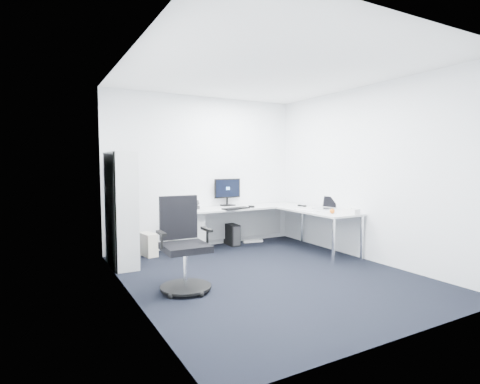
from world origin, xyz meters
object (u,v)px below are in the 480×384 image
monitor (228,192)px  task_chair (185,245)px  l_desk (250,229)px  bookshelf (121,209)px  laptop (323,203)px

monitor → task_chair: bearing=-131.9°
task_chair → l_desk: bearing=41.7°
bookshelf → monitor: 2.12m
bookshelf → task_chair: bearing=-74.4°
task_chair → bookshelf: bearing=107.4°
l_desk → monitor: (-0.13, 0.61, 0.62)m
laptop → bookshelf: bearing=157.0°
monitor → l_desk: bearing=-81.8°
l_desk → task_chair: task_chair is taller
task_chair → monitor: 2.67m
l_desk → task_chair: (-1.75, -1.47, 0.20)m
l_desk → monitor: bearing=102.0°
bookshelf → task_chair: size_ratio=1.50×
bookshelf → laptop: size_ratio=5.22×
bookshelf → monitor: size_ratio=3.10×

